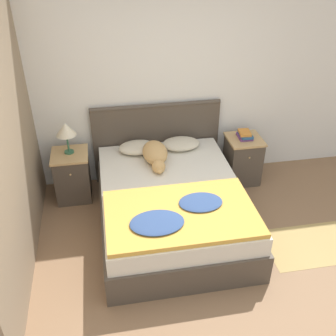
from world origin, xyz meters
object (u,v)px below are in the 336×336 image
Objects in this scene: nightstand_left at (73,175)px; dog at (155,154)px; book_stack at (245,135)px; table_lamp at (66,130)px; bed at (171,206)px; pillow_right at (181,144)px; nightstand_right at (242,159)px; pillow_left at (138,147)px.

nightstand_left is 0.92× the size of dog.
table_lamp reaches higher than book_stack.
pillow_right is at bearing 71.42° from bed.
bed is 5.28× the size of table_lamp.
pillow_right reaches higher than bed.
book_stack is at bearing 35.40° from bed.
table_lamp is at bearing 179.25° from nightstand_right.
pillow_right is 0.70× the size of dog.
pillow_left is at bearing 178.98° from book_stack.
table_lamp reaches higher than pillow_left.
nightstand_right is 2.69× the size of book_stack.
bed is 3.28× the size of nightstand_left.
nightstand_left is 1.32× the size of pillow_left.
nightstand_right is 0.87m from pillow_right.
book_stack is at bearing -1.02° from pillow_left.
pillow_left is (-1.35, 0.04, 0.29)m from nightstand_right.
dog is at bearing -142.82° from pillow_right.
table_lamp reaches higher than nightstand_left.
bed is at bearing -34.79° from nightstand_left.
table_lamp is (-2.17, 0.01, 0.26)m from book_stack.
book_stack is (2.17, 0.02, 0.35)m from nightstand_left.
book_stack is (0.00, 0.02, 0.35)m from nightstand_right.
table_lamp reaches higher than nightstand_right.
table_lamp is at bearing 144.21° from bed.
pillow_left is at bearing 178.23° from nightstand_right.
dog is 1.75× the size of table_lamp.
book_stack is at bearing 88.19° from nightstand_right.
dog reaches higher than pillow_right.
dog is 1.20m from book_stack.
table_lamp is (-1.08, 0.78, 0.65)m from bed.
dog is (-1.17, -0.23, 0.33)m from nightstand_right.
dog is (0.18, -0.27, 0.04)m from pillow_left.
nightstand_right is 0.35m from book_stack.
nightstand_left is 0.87m from pillow_left.
bed is 4.34× the size of pillow_left.
bed is 0.65m from dog.
book_stack is (1.35, -0.02, 0.06)m from pillow_left.
dog reaches higher than nightstand_right.
pillow_left is 0.87m from table_lamp.
pillow_left is at bearing 123.00° from dog.
nightstand_left is at bearing -90.00° from table_lamp.
book_stack reaches higher than nightstand_right.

